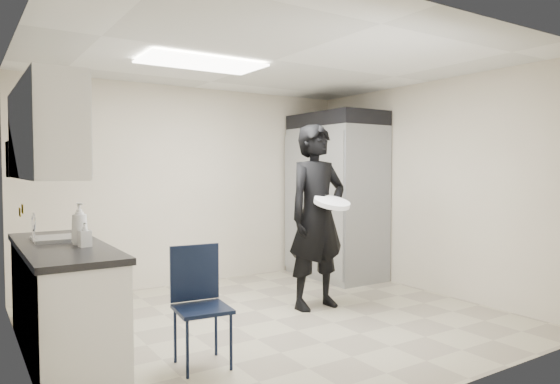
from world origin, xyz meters
TOP-DOWN VIEW (x-y plane):
  - floor at (0.00, 0.00)m, footprint 4.50×4.50m
  - ceiling at (0.00, 0.00)m, footprint 4.50×4.50m
  - back_wall at (0.00, 2.00)m, footprint 4.50×0.00m
  - left_wall at (-2.25, 0.00)m, footprint 0.00×4.00m
  - right_wall at (2.25, 0.00)m, footprint 0.00×4.00m
  - ceiling_panel at (-0.60, 0.40)m, footprint 1.20×0.60m
  - lower_counter at (-1.95, 0.20)m, footprint 0.60×1.90m
  - countertop at (-1.95, 0.20)m, footprint 0.64×1.95m
  - sink at (-1.93, 0.45)m, footprint 0.42×0.40m
  - faucet at (-2.13, 0.45)m, footprint 0.02×0.02m
  - upper_cabinets at (-2.08, 0.20)m, footprint 0.35×1.80m
  - towel_dispenser at (-2.14, 1.35)m, footprint 0.22×0.30m
  - notice_sticker_left at (-2.24, 0.10)m, footprint 0.00×0.12m
  - notice_sticker_right at (-2.24, 0.30)m, footprint 0.00×0.12m
  - commercial_fridge at (1.83, 1.27)m, footprint 0.80×1.35m
  - fridge_compressor at (1.83, 1.27)m, footprint 0.80×1.35m
  - folding_chair at (-1.10, -0.69)m, footprint 0.44×0.44m
  - man_tuxedo at (0.64, 0.14)m, footprint 0.75×0.51m
  - bucket_lid at (0.64, -0.11)m, footprint 0.39×0.39m
  - soap_bottle_a at (-1.83, 0.09)m, footprint 0.16×0.16m
  - soap_bottle_b at (-1.82, -0.06)m, footprint 0.10×0.10m

SIDE VIEW (x-z plane):
  - floor at x=0.00m, z-range 0.00..0.00m
  - lower_counter at x=-1.95m, z-range 0.00..0.86m
  - folding_chair at x=-1.10m, z-range 0.00..0.90m
  - sink at x=-1.93m, z-range 0.80..0.94m
  - countertop at x=-1.95m, z-range 0.86..0.91m
  - man_tuxedo at x=0.64m, z-range 0.00..2.01m
  - soap_bottle_b at x=-1.82m, z-range 0.91..1.11m
  - faucet at x=-2.13m, z-range 0.90..1.14m
  - commercial_fridge at x=1.83m, z-range 0.00..2.10m
  - soap_bottle_a at x=-1.83m, z-range 0.91..1.25m
  - bucket_lid at x=0.64m, z-range 1.15..1.20m
  - notice_sticker_right at x=-2.24m, z-range 1.15..1.21m
  - notice_sticker_left at x=-2.24m, z-range 1.19..1.25m
  - back_wall at x=0.00m, z-range -0.95..3.55m
  - left_wall at x=-2.25m, z-range -0.70..3.30m
  - right_wall at x=2.25m, z-range -0.70..3.30m
  - towel_dispenser at x=-2.14m, z-range 1.45..1.80m
  - upper_cabinets at x=-2.08m, z-range 1.45..2.20m
  - fridge_compressor at x=1.83m, z-range 2.10..2.30m
  - ceiling_panel at x=-0.60m, z-range 2.56..2.58m
  - ceiling at x=0.00m, z-range 2.60..2.60m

